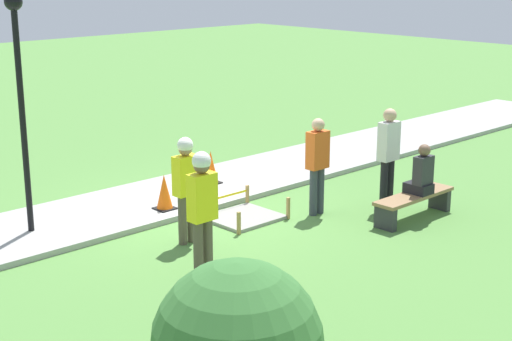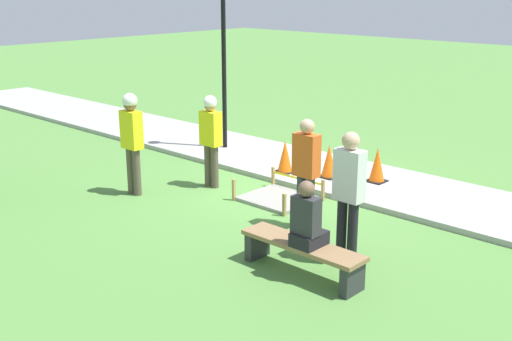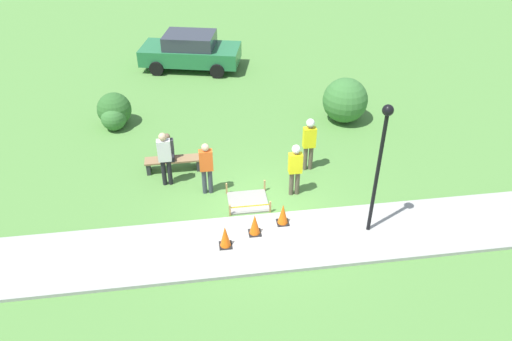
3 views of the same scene
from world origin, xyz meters
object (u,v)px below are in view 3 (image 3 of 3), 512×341
park_bench (173,162)px  worker_assistant (295,166)px  bystander_in_orange_shirt (206,166)px  lamppost_near (381,152)px  parked_car_green (190,51)px  traffic_cone_near_patch (225,236)px  person_seated_on_bench (168,149)px  bystander_in_gray_shirt (165,156)px  worker_supervisor (309,140)px  traffic_cone_sidewalk_edge (283,214)px  traffic_cone_far_patch (255,224)px

park_bench → worker_assistant: (3.62, -1.79, 0.71)m
bystander_in_orange_shirt → lamppost_near: 5.17m
parked_car_green → traffic_cone_near_patch: bearing=-73.8°
person_seated_on_bench → bystander_in_orange_shirt: size_ratio=0.51×
park_bench → person_seated_on_bench: 0.49m
person_seated_on_bench → bystander_in_gray_shirt: (-0.08, -0.79, 0.26)m
worker_assistant → bystander_in_gray_shirt: 3.95m
lamppost_near → worker_supervisor: bearing=106.5°
worker_supervisor → bystander_in_gray_shirt: size_ratio=1.01×
traffic_cone_sidewalk_edge → bystander_in_orange_shirt: size_ratio=0.37×
worker_assistant → traffic_cone_sidewalk_edge: bearing=-113.5°
traffic_cone_near_patch → lamppost_near: (3.95, 0.11, 2.19)m
person_seated_on_bench → lamppost_near: bearing=-35.4°
worker_assistant → parked_car_green: (-2.76, 10.15, -0.20)m
traffic_cone_far_patch → lamppost_near: bearing=-5.0°
bystander_in_orange_shirt → parked_car_green: bearing=91.0°
parked_car_green → worker_assistant: bearing=-60.8°
traffic_cone_near_patch → bystander_in_gray_shirt: (-1.53, 3.16, 0.63)m
bystander_in_gray_shirt → person_seated_on_bench: bearing=84.5°
traffic_cone_near_patch → traffic_cone_sidewalk_edge: size_ratio=1.03×
worker_supervisor → bystander_in_gray_shirt: bearing=-177.4°
traffic_cone_far_patch → worker_supervisor: (2.16, 2.98, 0.70)m
lamppost_near → traffic_cone_near_patch: bearing=-178.4°
traffic_cone_far_patch → parked_car_green: (-1.31, 11.88, 0.41)m
traffic_cone_near_patch → worker_supervisor: size_ratio=0.35×
person_seated_on_bench → parked_car_green: (0.98, 8.31, 0.03)m
park_bench → worker_assistant: size_ratio=1.04×
worker_assistant → bystander_in_orange_shirt: bearing=170.5°
park_bench → traffic_cone_far_patch: bearing=-58.2°
traffic_cone_near_patch → person_seated_on_bench: 4.22m
traffic_cone_near_patch → bystander_in_gray_shirt: bystander_in_gray_shirt is taller
park_bench → lamppost_near: 6.90m
park_bench → lamppost_near: lamppost_near is taller
traffic_cone_near_patch → bystander_in_orange_shirt: bystander_in_orange_shirt is taller
traffic_cone_sidewalk_edge → parked_car_green: bearing=100.5°
person_seated_on_bench → lamppost_near: lamppost_near is taller
person_seated_on_bench → parked_car_green: 8.37m
traffic_cone_far_patch → bystander_in_orange_shirt: (-1.15, 2.16, 0.57)m
person_seated_on_bench → traffic_cone_far_patch: bearing=-57.3°
person_seated_on_bench → worker_assistant: 4.17m
traffic_cone_far_patch → traffic_cone_near_patch: bearing=-155.5°
worker_supervisor → park_bench: bearing=173.0°
traffic_cone_far_patch → park_bench: 4.14m
traffic_cone_far_patch → bystander_in_gray_shirt: 3.70m
bystander_in_gray_shirt → lamppost_near: bearing=-29.1°
worker_assistant → lamppost_near: size_ratio=0.45×
park_bench → traffic_cone_near_patch: bearing=-71.0°
person_seated_on_bench → bystander_in_orange_shirt: bearing=-50.9°
person_seated_on_bench → worker_supervisor: size_ratio=0.48×
worker_supervisor → parked_car_green: bearing=111.3°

